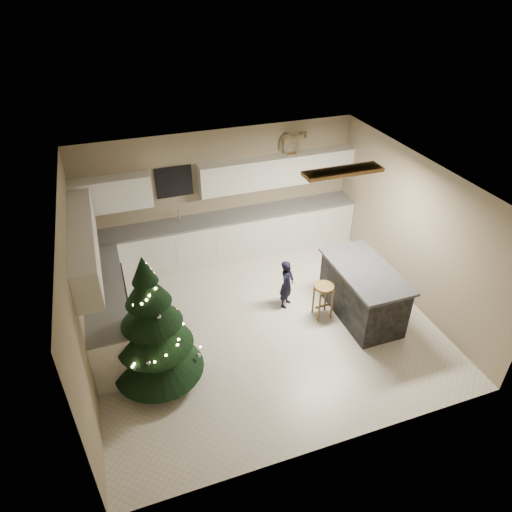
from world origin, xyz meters
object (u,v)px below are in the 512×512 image
Objects in this scene: bar_stool at (323,293)px; toddler at (287,284)px; rocking_horse at (292,142)px; island at (362,292)px; christmas_tree at (154,333)px.

toddler is (-0.48, 0.47, -0.02)m from bar_stool.
bar_stool is 1.03× the size of rocking_horse.
island is 2.65× the size of bar_stool.
toddler is (-1.12, 0.65, -0.02)m from island.
island reaches higher than bar_stool.
christmas_tree is at bearing 155.62° from rocking_horse.
toddler is at bearing 21.47° from christmas_tree.
rocking_horse is at bearing 41.99° from christmas_tree.
christmas_tree is at bearing -170.61° from bar_stool.
christmas_tree is 4.63m from rocking_horse.
toddler is at bearing 149.90° from island.
bar_stool is at bearing 9.39° from christmas_tree.
island is 3.21m from rocking_horse.
toddler is 1.49× the size of rocking_horse.
christmas_tree reaches higher than toddler.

